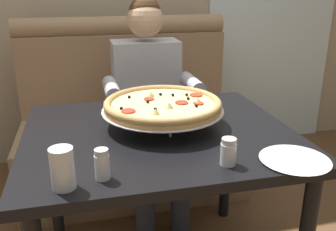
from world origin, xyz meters
TOP-DOWN VIEW (x-y plane):
  - booth_bench at (0.00, 0.94)m, footprint 1.44×0.78m
  - dining_table at (0.00, 0.00)m, footprint 1.11×0.94m
  - diner_main at (0.09, 0.67)m, footprint 0.54×0.64m
  - pizza at (0.03, 0.06)m, footprint 0.53×0.53m
  - shaker_parmesan at (-0.26, -0.35)m, footprint 0.05×0.05m
  - shaker_oregano at (0.17, -0.35)m, footprint 0.06×0.06m
  - plate_near_left at (0.40, -0.38)m, footprint 0.25×0.25m
  - drinking_glass at (-0.38, -0.38)m, footprint 0.07×0.07m

SIDE VIEW (x-z plane):
  - booth_bench at x=0.00m, z-range -0.17..0.96m
  - dining_table at x=0.00m, z-range 0.28..1.04m
  - diner_main at x=0.09m, z-range 0.07..1.35m
  - plate_near_left at x=0.40m, z-range 0.76..0.78m
  - shaker_oregano at x=0.17m, z-range 0.75..0.85m
  - shaker_parmesan at x=-0.26m, z-range 0.75..0.85m
  - drinking_glass at x=-0.38m, z-range 0.75..0.88m
  - pizza at x=0.03m, z-range 0.79..0.91m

